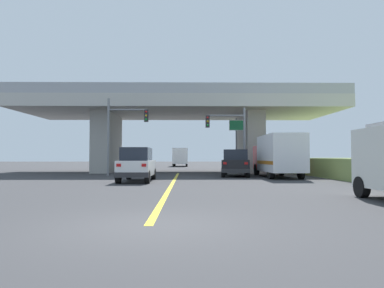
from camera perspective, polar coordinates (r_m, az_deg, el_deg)
ground at (r=34.13m, az=-2.16°, el=-4.62°), size 160.00×160.00×0.00m
overpass_bridge at (r=34.32m, az=-2.15°, el=4.45°), size 29.73×10.92×7.69m
lane_divider_stripe at (r=19.49m, az=-3.22°, el=-6.45°), size 0.20×24.00×0.01m
suv_lead at (r=21.08m, az=-8.99°, el=-3.36°), size 1.86×4.63×2.02m
suv_crossing at (r=26.75m, az=7.21°, el=-3.11°), size 2.67×5.01×2.02m
box_truck at (r=25.81m, az=13.94°, el=-1.81°), size 2.33×7.07×3.01m
traffic_signal_nearside at (r=27.72m, az=6.41°, el=1.97°), size 3.18×0.36×5.40m
traffic_signal_farside at (r=27.75m, az=-11.53°, el=2.67°), size 3.21×0.36×6.09m
highway_sign at (r=31.46m, az=7.31°, el=1.66°), size 1.31×0.17×4.96m
semi_truck_distant at (r=55.21m, az=-1.93°, el=-2.10°), size 2.33×6.70×2.85m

